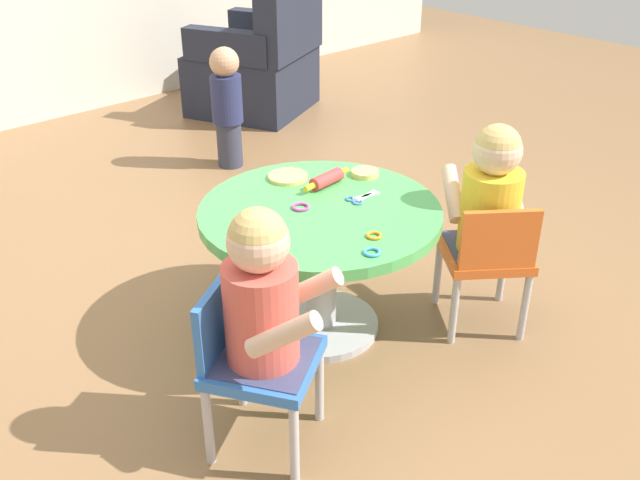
% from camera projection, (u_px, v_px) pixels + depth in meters
% --- Properties ---
extents(ground_plane, '(10.00, 10.00, 0.00)m').
position_uv_depth(ground_plane, '(320.00, 327.00, 2.71)').
color(ground_plane, olive).
extents(craft_table, '(0.85, 0.85, 0.51)m').
position_uv_depth(craft_table, '(320.00, 240.00, 2.52)').
color(craft_table, silver).
rests_on(craft_table, ground).
extents(child_chair_left, '(0.41, 0.41, 0.54)m').
position_uv_depth(child_chair_left, '(252.00, 358.00, 2.06)').
color(child_chair_left, '#B7B7BC').
rests_on(child_chair_left, ground).
extents(seated_child_left, '(0.41, 0.44, 0.51)m').
position_uv_depth(seated_child_left, '(262.00, 294.00, 1.94)').
color(seated_child_left, '#3F4772').
rests_on(seated_child_left, ground).
extents(child_chair_right, '(0.42, 0.42, 0.54)m').
position_uv_depth(child_chair_right, '(487.00, 256.00, 2.57)').
color(child_chair_right, '#B7B7BC').
rests_on(child_chair_right, ground).
extents(seated_child_right, '(0.42, 0.44, 0.51)m').
position_uv_depth(seated_child_right, '(491.00, 194.00, 2.50)').
color(seated_child_right, '#3F4772').
rests_on(seated_child_right, ground).
extents(armchair_dark, '(0.94, 0.95, 0.85)m').
position_uv_depth(armchair_dark, '(259.00, 65.00, 4.77)').
color(armchair_dark, '#232838').
rests_on(armchair_dark, ground).
extents(toddler_standing, '(0.17, 0.17, 0.67)m').
position_uv_depth(toddler_standing, '(227.00, 104.00, 3.90)').
color(toddler_standing, '#33384C').
rests_on(toddler_standing, ground).
extents(rolling_pin, '(0.23, 0.06, 0.05)m').
position_uv_depth(rolling_pin, '(327.00, 179.00, 2.61)').
color(rolling_pin, '#D83F3F').
rests_on(rolling_pin, craft_table).
extents(craft_scissors, '(0.14, 0.07, 0.01)m').
position_uv_depth(craft_scissors, '(360.00, 199.00, 2.52)').
color(craft_scissors, silver).
rests_on(craft_scissors, craft_table).
extents(playdough_blob_0, '(0.10, 0.10, 0.02)m').
position_uv_depth(playdough_blob_0, '(365.00, 173.00, 2.70)').
color(playdough_blob_0, '#F2CC72').
rests_on(playdough_blob_0, craft_table).
extents(playdough_blob_1, '(0.15, 0.15, 0.01)m').
position_uv_depth(playdough_blob_1, '(288.00, 177.00, 2.68)').
color(playdough_blob_1, '#F2CC72').
rests_on(playdough_blob_1, craft_table).
extents(cookie_cutter_0, '(0.06, 0.06, 0.01)m').
position_uv_depth(cookie_cutter_0, '(372.00, 252.00, 2.19)').
color(cookie_cutter_0, '#3F99D8').
rests_on(cookie_cutter_0, craft_table).
extents(cookie_cutter_1, '(0.05, 0.05, 0.01)m').
position_uv_depth(cookie_cutter_1, '(374.00, 236.00, 2.28)').
color(cookie_cutter_1, orange).
rests_on(cookie_cutter_1, craft_table).
extents(cookie_cutter_2, '(0.06, 0.06, 0.01)m').
position_uv_depth(cookie_cutter_2, '(301.00, 207.00, 2.46)').
color(cookie_cutter_2, '#D83FA5').
rests_on(cookie_cutter_2, craft_table).
extents(cookie_cutter_3, '(0.06, 0.06, 0.01)m').
position_uv_depth(cookie_cutter_3, '(292.00, 171.00, 2.73)').
color(cookie_cutter_3, red).
rests_on(cookie_cutter_3, craft_table).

